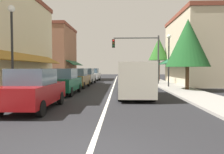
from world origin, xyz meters
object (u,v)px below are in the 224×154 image
at_px(parked_car_distant_left, 93,75).
at_px(van_in_lane, 134,79).
at_px(parked_car_second_left, 64,82).
at_px(tree_right_near, 188,43).
at_px(parked_car_far_left, 87,76).
at_px(street_lamp_left_near, 12,38).
at_px(tree_right_far, 159,49).
at_px(parked_car_third_left, 78,78).
at_px(traffic_signal_mast_arm, 142,51).
at_px(street_lamp_right_mid, 169,52).
at_px(parked_car_nearest_left, 34,89).

xyz_separation_m(parked_car_distant_left, van_in_lane, (4.73, -16.91, 0.27)).
relative_size(parked_car_second_left, tree_right_near, 0.72).
bearing_deg(parked_car_distant_left, parked_car_far_left, -90.11).
bearing_deg(street_lamp_left_near, tree_right_far, 58.39).
xyz_separation_m(parked_car_third_left, parked_car_far_left, (-0.02, 5.26, 0.00)).
distance_m(parked_car_distant_left, tree_right_near, 16.14).
height_order(parked_car_second_left, street_lamp_left_near, street_lamp_left_near).
height_order(traffic_signal_mast_arm, street_lamp_right_mid, traffic_signal_mast_arm).
xyz_separation_m(parked_car_second_left, tree_right_near, (9.20, 2.64, 2.90)).
bearing_deg(street_lamp_left_near, parked_car_far_left, 82.61).
height_order(parked_car_third_left, street_lamp_left_near, street_lamp_left_near).
height_order(parked_car_third_left, parked_car_distant_left, same).
bearing_deg(street_lamp_left_near, traffic_signal_mast_arm, 56.33).
bearing_deg(van_in_lane, parked_car_far_left, 112.32).
height_order(parked_car_third_left, tree_right_near, tree_right_near).
bearing_deg(street_lamp_left_near, parked_car_distant_left, 84.48).
xyz_separation_m(parked_car_distant_left, tree_right_near, (9.19, -12.95, 2.90)).
relative_size(parked_car_third_left, street_lamp_right_mid, 0.85).
bearing_deg(tree_right_near, tree_right_far, 90.65).
bearing_deg(parked_car_nearest_left, parked_car_far_left, 89.72).
xyz_separation_m(parked_car_second_left, street_lamp_left_near, (-1.82, -3.35, 2.52)).
relative_size(van_in_lane, street_lamp_left_near, 1.02).
height_order(parked_car_far_left, traffic_signal_mast_arm, traffic_signal_mast_arm).
distance_m(parked_car_third_left, street_lamp_right_mid, 8.66).
height_order(parked_car_far_left, street_lamp_left_near, street_lamp_left_near).
relative_size(parked_car_third_left, street_lamp_left_near, 0.81).
relative_size(street_lamp_left_near, tree_right_far, 0.87).
bearing_deg(parked_car_distant_left, van_in_lane, -73.74).
xyz_separation_m(parked_car_nearest_left, parked_car_third_left, (-0.17, 10.31, 0.00)).
distance_m(van_in_lane, street_lamp_left_near, 7.23).
height_order(parked_car_far_left, tree_right_far, tree_right_far).
xyz_separation_m(parked_car_far_left, traffic_signal_mast_arm, (6.25, -1.54, 2.77)).
relative_size(traffic_signal_mast_arm, tree_right_near, 0.94).
bearing_deg(van_in_lane, street_lamp_right_mid, 60.81).
bearing_deg(traffic_signal_mast_arm, tree_right_far, 63.10).
bearing_deg(parked_car_third_left, tree_right_near, -13.13).
distance_m(parked_car_second_left, tree_right_far, 17.31).
bearing_deg(parked_car_second_left, street_lamp_left_near, -118.39).
height_order(parked_car_distant_left, street_lamp_left_near, street_lamp_left_near).
height_order(parked_car_third_left, tree_right_far, tree_right_far).
height_order(parked_car_second_left, traffic_signal_mast_arm, traffic_signal_mast_arm).
height_order(parked_car_far_left, van_in_lane, van_in_lane).
bearing_deg(tree_right_near, street_lamp_left_near, -151.46).
height_order(van_in_lane, tree_right_far, tree_right_far).
height_order(parked_car_nearest_left, parked_car_third_left, same).
xyz_separation_m(traffic_signal_mast_arm, tree_right_far, (2.87, 5.66, 0.68)).
bearing_deg(parked_car_third_left, tree_right_far, 46.80).
xyz_separation_m(parked_car_second_left, parked_car_far_left, (-0.06, 10.22, 0.00)).
xyz_separation_m(parked_car_second_left, street_lamp_right_mid, (8.29, 5.10, 2.38)).
xyz_separation_m(parked_car_far_left, street_lamp_right_mid, (8.35, -5.12, 2.38)).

